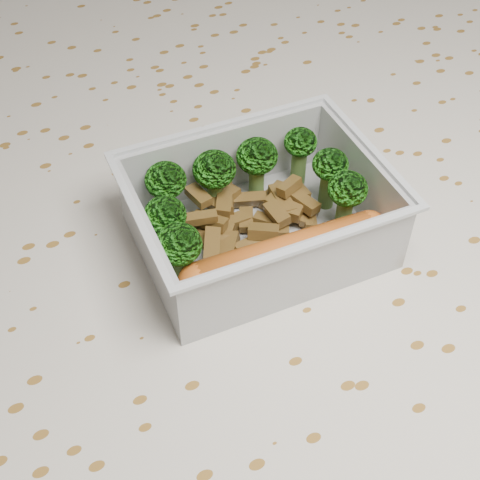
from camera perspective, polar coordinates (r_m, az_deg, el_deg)
name	(u,v)px	position (r m, az deg, el deg)	size (l,w,h in m)	color
dining_table	(243,331)	(0.55, 0.23, -7.79)	(1.40, 0.90, 0.75)	brown
tablecloth	(243,293)	(0.51, 0.24, -4.51)	(1.46, 0.96, 0.19)	silver
lunch_container	(259,221)	(0.48, 1.61, 1.60)	(0.18, 0.14, 0.06)	silver
broccoli_florets	(239,187)	(0.48, -0.10, 4.51)	(0.16, 0.09, 0.05)	#608C3F
meat_pile	(253,215)	(0.49, 1.12, 2.11)	(0.11, 0.08, 0.03)	brown
sausage	(286,255)	(0.46, 3.98, -1.25)	(0.16, 0.04, 0.03)	#C55C1D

